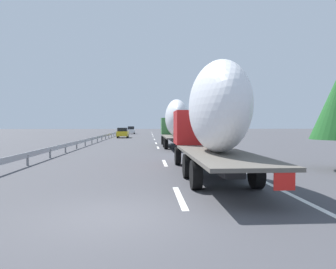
% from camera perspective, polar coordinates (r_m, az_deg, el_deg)
% --- Properties ---
extents(ground_plane, '(260.00, 260.00, 0.00)m').
position_cam_1_polar(ground_plane, '(47.93, -4.59, -0.99)').
color(ground_plane, '#424247').
extents(lane_stripe_0, '(3.20, 0.20, 0.01)m').
position_cam_1_polar(lane_stripe_0, '(10.18, 2.14, -11.29)').
color(lane_stripe_0, white).
rests_on(lane_stripe_0, ground_plane).
extents(lane_stripe_1, '(3.20, 0.20, 0.01)m').
position_cam_1_polar(lane_stripe_1, '(18.98, -0.59, -5.18)').
color(lane_stripe_1, white).
rests_on(lane_stripe_1, ground_plane).
extents(lane_stripe_2, '(3.20, 0.20, 0.01)m').
position_cam_1_polar(lane_stripe_2, '(31.71, -1.82, -2.39)').
color(lane_stripe_2, white).
rests_on(lane_stripe_2, ground_plane).
extents(lane_stripe_3, '(3.20, 0.20, 0.01)m').
position_cam_1_polar(lane_stripe_3, '(39.38, -2.17, -1.57)').
color(lane_stripe_3, white).
rests_on(lane_stripe_3, ground_plane).
extents(lane_stripe_4, '(3.20, 0.20, 0.01)m').
position_cam_1_polar(lane_stripe_4, '(49.72, -2.48, -0.88)').
color(lane_stripe_4, white).
rests_on(lane_stripe_4, ground_plane).
extents(lane_stripe_5, '(3.20, 0.20, 0.01)m').
position_cam_1_polar(lane_stripe_5, '(63.41, -2.73, -0.31)').
color(lane_stripe_5, white).
rests_on(lane_stripe_5, ground_plane).
extents(lane_stripe_6, '(3.20, 0.20, 0.01)m').
position_cam_1_polar(lane_stripe_6, '(72.87, -2.85, -0.04)').
color(lane_stripe_6, white).
rests_on(lane_stripe_6, ground_plane).
extents(lane_stripe_7, '(3.20, 0.20, 0.01)m').
position_cam_1_polar(lane_stripe_7, '(78.42, -2.90, 0.09)').
color(lane_stripe_7, white).
rests_on(lane_stripe_7, ground_plane).
extents(lane_stripe_8, '(3.20, 0.20, 0.01)m').
position_cam_1_polar(lane_stripe_8, '(75.85, -2.88, 0.04)').
color(lane_stripe_8, white).
rests_on(lane_stripe_8, ground_plane).
extents(lane_stripe_9, '(3.20, 0.20, 0.01)m').
position_cam_1_polar(lane_stripe_9, '(97.02, -3.04, 0.41)').
color(lane_stripe_9, white).
rests_on(lane_stripe_9, ground_plane).
extents(edge_line_right, '(110.00, 0.20, 0.01)m').
position_cam_1_polar(edge_line_right, '(53.13, 1.45, -0.71)').
color(edge_line_right, white).
rests_on(edge_line_right, ground_plane).
extents(truck_lead, '(13.14, 2.55, 4.79)m').
position_cam_1_polar(truck_lead, '(32.20, 1.36, 2.37)').
color(truck_lead, '#387038').
rests_on(truck_lead, ground_plane).
extents(truck_trailing, '(12.56, 2.55, 4.85)m').
position_cam_1_polar(truck_trailing, '(13.90, 8.00, 3.19)').
color(truck_trailing, '#B21919').
rests_on(truck_trailing, ground_plane).
extents(car_yellow_coupe, '(4.35, 1.92, 1.78)m').
position_cam_1_polar(car_yellow_coupe, '(56.36, -8.19, 0.34)').
color(car_yellow_coupe, gold).
rests_on(car_yellow_coupe, ground_plane).
extents(car_white_van, '(4.07, 1.75, 1.91)m').
position_cam_1_polar(car_white_van, '(80.24, -6.68, 0.80)').
color(car_white_van, white).
rests_on(car_white_van, ground_plane).
extents(road_sign, '(0.10, 0.90, 3.07)m').
position_cam_1_polar(road_sign, '(53.54, 2.69, 1.58)').
color(road_sign, gray).
rests_on(road_sign, ground_plane).
extents(tree_0, '(3.55, 3.55, 6.76)m').
position_cam_1_polar(tree_0, '(54.80, 5.70, 3.79)').
color(tree_0, '#472D19').
rests_on(tree_0, ground_plane).
extents(tree_1, '(3.43, 3.43, 5.62)m').
position_cam_1_polar(tree_1, '(66.95, 7.30, 2.76)').
color(tree_1, '#472D19').
rests_on(tree_1, ground_plane).
extents(tree_3, '(3.30, 3.30, 5.55)m').
position_cam_1_polar(tree_3, '(86.75, 2.85, 2.58)').
color(tree_3, '#472D19').
rests_on(tree_3, ground_plane).
extents(guardrail_median, '(94.00, 0.10, 0.76)m').
position_cam_1_polar(guardrail_median, '(51.35, -11.24, -0.18)').
color(guardrail_median, '#9EA0A5').
rests_on(guardrail_median, ground_plane).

